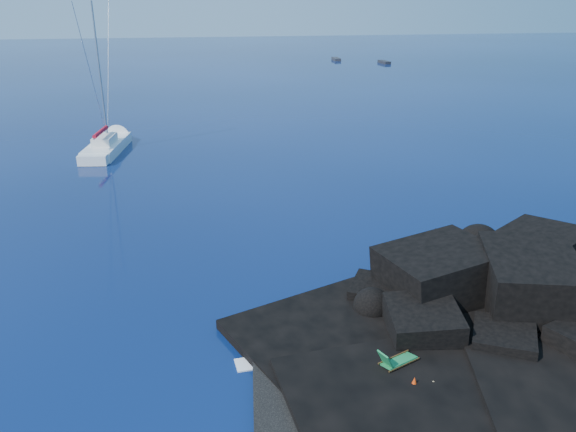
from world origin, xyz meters
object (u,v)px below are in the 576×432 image
object	(u,v)px
distant_boat_a	(336,60)
distant_boat_b	(384,63)
marker_cone	(414,383)
sailboat	(108,152)
deck_chair	(399,356)
sunbather	(423,387)

from	to	relation	value
distant_boat_a	distant_boat_b	distance (m)	12.07
marker_cone	sailboat	bearing A→B (deg)	111.98
sailboat	deck_chair	xyz separation A→B (m)	(15.81, -38.14, 0.93)
sunbather	distant_boat_a	xyz separation A→B (m)	(26.65, 115.87, -0.52)
sailboat	marker_cone	xyz separation A→B (m)	(15.93, -39.47, 0.63)
sailboat	distant_boat_b	size ratio (longest dim) A/B	3.22
deck_chair	distant_boat_a	distance (m)	117.57
sailboat	sunbather	bearing A→B (deg)	-59.62
sunbather	distant_boat_b	bearing A→B (deg)	59.07
marker_cone	sunbather	bearing A→B (deg)	-23.89
deck_chair	marker_cone	size ratio (longest dim) A/B	3.06
distant_boat_a	sailboat	bearing A→B (deg)	-117.17
sunbather	distant_boat_b	distance (m)	113.62
marker_cone	deck_chair	bearing A→B (deg)	95.11
marker_cone	distant_boat_b	xyz separation A→B (m)	(35.98, 107.74, -0.63)
sailboat	deck_chair	world-z (taller)	sailboat
sunbather	distant_boat_b	world-z (taller)	sunbather
distant_boat_b	deck_chair	bearing A→B (deg)	-114.11
sailboat	marker_cone	size ratio (longest dim) A/B	25.21
deck_chair	sunbather	xyz separation A→B (m)	(0.41, -1.46, -0.41)
sailboat	sunbather	world-z (taller)	sailboat
sunbather	distant_boat_b	xyz separation A→B (m)	(35.69, 107.87, -0.52)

